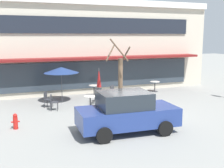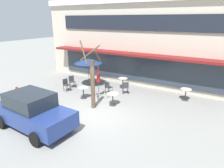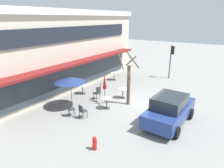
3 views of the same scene
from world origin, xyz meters
TOP-DOWN VIEW (x-y plane):
  - ground_plane at (0.00, 0.00)m, footprint 80.00×80.00m
  - building_facade at (0.00, 9.96)m, footprint 17.80×9.10m
  - cafe_table_near_wall at (0.22, 1.75)m, footprint 0.70×0.70m
  - cafe_table_streetside at (3.85, 4.85)m, footprint 0.70×0.70m
  - cafe_table_by_tree at (-0.79, 4.96)m, footprint 0.70×0.70m
  - cafe_table_mid_patio at (-2.04, 1.74)m, footprint 0.70×0.70m
  - patio_umbrella_green_folded at (-3.19, 3.87)m, footprint 2.10×2.10m
  - patio_umbrella_cream_folded at (-1.28, 2.42)m, footprint 0.28×0.28m
  - cafe_chair_0 at (-0.00, 3.86)m, footprint 0.56×0.56m
  - cafe_chair_1 at (-4.02, 2.22)m, footprint 0.48×0.48m
  - cafe_chair_2 at (-1.06, 3.27)m, footprint 0.46×0.46m
  - cafe_chair_3 at (-4.20, 3.05)m, footprint 0.55×0.55m
  - parked_sedan at (-1.71, -2.47)m, footprint 4.29×2.18m
  - street_tree at (-0.61, 0.85)m, footprint 1.29×1.56m
  - traffic_light_pole at (7.48, 0.32)m, footprint 0.26×0.44m
  - fire_hydrant at (-6.08, -0.32)m, footprint 0.36×0.20m

SIDE VIEW (x-z plane):
  - ground_plane at x=0.00m, z-range 0.00..0.00m
  - fire_hydrant at x=-6.08m, z-range 0.00..0.71m
  - cafe_table_near_wall at x=0.22m, z-range 0.14..0.90m
  - cafe_table_streetside at x=3.85m, z-range 0.14..0.90m
  - cafe_table_by_tree at x=-0.79m, z-range 0.14..0.90m
  - cafe_table_mid_patio at x=-2.04m, z-range 0.14..0.90m
  - cafe_chair_0 at x=0.00m, z-range 0.08..0.97m
  - cafe_chair_1 at x=-4.02m, z-range 0.08..0.97m
  - cafe_chair_2 at x=-1.06m, z-range 0.08..0.97m
  - cafe_chair_3 at x=-4.20m, z-range 0.08..0.97m
  - parked_sedan at x=-1.71m, z-range 0.00..1.76m
  - patio_umbrella_cream_folded at x=-1.28m, z-range 0.53..2.73m
  - street_tree at x=-0.61m, z-range -0.30..3.63m
  - patio_umbrella_green_folded at x=-3.19m, z-range 0.92..3.12m
  - traffic_light_pole at x=7.48m, z-range 0.60..4.00m
  - building_facade at x=0.00m, z-range 0.00..6.62m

